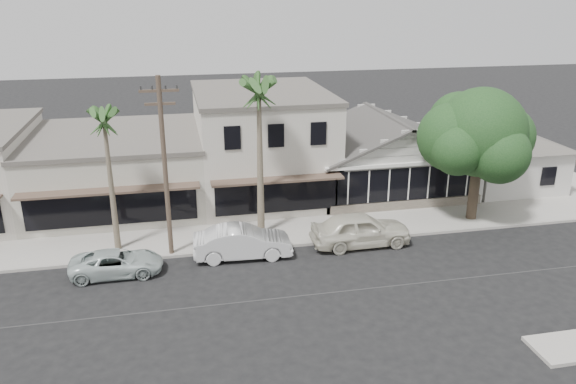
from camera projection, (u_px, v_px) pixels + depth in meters
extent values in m
plane|color=black|center=(377.00, 288.00, 25.20)|extent=(140.00, 140.00, 0.00)
cube|color=#9E9991|center=(190.00, 240.00, 29.85)|extent=(90.00, 3.50, 0.15)
cube|color=beige|center=(384.00, 168.00, 37.16)|extent=(10.00, 8.00, 3.00)
cube|color=black|center=(409.00, 184.00, 33.34)|extent=(8.80, 0.10, 2.00)
cube|color=#60564C|center=(407.00, 206.00, 33.82)|extent=(9.60, 0.18, 0.70)
cube|color=beige|center=(504.00, 165.00, 37.82)|extent=(6.00, 6.00, 3.00)
cube|color=beige|center=(262.00, 145.00, 35.96)|extent=(8.00, 10.00, 6.50)
cube|color=beige|center=(118.00, 171.00, 34.61)|extent=(10.00, 10.00, 4.20)
cylinder|color=brown|center=(165.00, 170.00, 26.73)|extent=(0.24, 0.24, 9.00)
cube|color=brown|center=(159.00, 91.00, 25.45)|extent=(1.80, 0.12, 0.12)
cube|color=brown|center=(160.00, 104.00, 25.65)|extent=(1.40, 0.12, 0.12)
imported|color=beige|center=(361.00, 229.00, 29.16)|extent=(5.21, 2.14, 1.77)
imported|color=silver|center=(243.00, 242.00, 27.86)|extent=(4.93, 1.93, 1.60)
imported|color=#B6C5C2|center=(117.00, 263.00, 26.21)|extent=(4.24, 1.96, 1.18)
cylinder|color=#47392B|center=(473.00, 196.00, 32.10)|extent=(0.57, 0.57, 3.05)
sphere|color=#173817|center=(481.00, 132.00, 30.84)|extent=(4.95, 4.95, 4.95)
sphere|color=#173817|center=(502.00, 137.00, 31.86)|extent=(3.62, 3.62, 3.62)
sphere|color=#173817|center=(452.00, 137.00, 31.00)|extent=(3.81, 3.81, 3.81)
sphere|color=#173817|center=(500.00, 154.00, 29.89)|extent=(3.24, 3.24, 3.24)
sphere|color=#173817|center=(459.00, 122.00, 32.04)|extent=(3.43, 3.43, 3.43)
sphere|color=#173817|center=(488.00, 115.00, 32.06)|extent=(3.05, 3.05, 3.05)
sphere|color=#173817|center=(458.00, 149.00, 30.04)|extent=(2.85, 2.85, 2.85)
cone|color=#726651|center=(260.00, 169.00, 29.27)|extent=(0.41, 0.41, 7.65)
cone|color=#726651|center=(112.00, 190.00, 27.64)|extent=(0.33, 0.33, 6.62)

